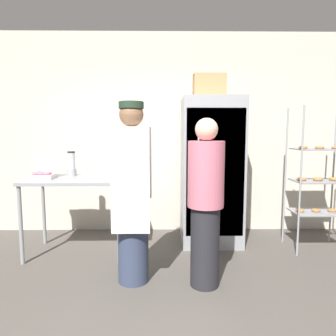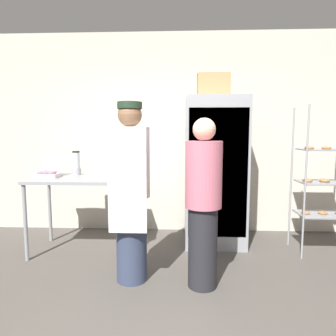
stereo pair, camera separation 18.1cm
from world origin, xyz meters
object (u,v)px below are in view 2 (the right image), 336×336
refrigerator (215,172)px  donut_box (48,173)px  person_customer (203,203)px  baking_rack (324,182)px  cardboard_storage_box (213,86)px  blender_pitcher (76,164)px  person_baker (131,190)px

refrigerator → donut_box: size_ratio=6.95×
refrigerator → person_customer: 1.22m
refrigerator → baking_rack: size_ratio=1.08×
refrigerator → cardboard_storage_box: size_ratio=4.57×
refrigerator → donut_box: refrigerator is taller
donut_box → cardboard_storage_box: 2.35m
refrigerator → baking_rack: bearing=-12.3°
cardboard_storage_box → person_customer: (-0.20, -1.27, -1.25)m
blender_pitcher → cardboard_storage_box: 2.04m
blender_pitcher → person_customer: person_customer is taller
baking_rack → person_baker: size_ratio=1.02×
refrigerator → donut_box: bearing=-170.0°
baking_rack → cardboard_storage_box: bearing=164.7°
baking_rack → blender_pitcher: bearing=177.5°
blender_pitcher → cardboard_storage_box: bearing=7.3°
person_customer → baking_rack: bearing=30.8°
refrigerator → cardboard_storage_box: (-0.03, 0.08, 1.11)m
cardboard_storage_box → baking_rack: bearing=-15.3°
baking_rack → person_customer: (-1.52, -0.90, -0.07)m
donut_box → person_customer: size_ratio=0.17×
refrigerator → cardboard_storage_box: cardboard_storage_box is taller
baking_rack → donut_box: bearing=-178.6°
baking_rack → donut_box: size_ratio=6.46×
baking_rack → donut_box: 3.36m
refrigerator → cardboard_storage_box: 1.11m
cardboard_storage_box → person_baker: size_ratio=0.24×
donut_box → person_baker: bearing=-32.7°
donut_box → cardboard_storage_box: bearing=12.3°
cardboard_storage_box → person_baker: (-0.90, -1.18, -1.16)m
refrigerator → person_customer: size_ratio=1.20×
donut_box → person_baker: size_ratio=0.16×
baking_rack → blender_pitcher: baking_rack is taller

